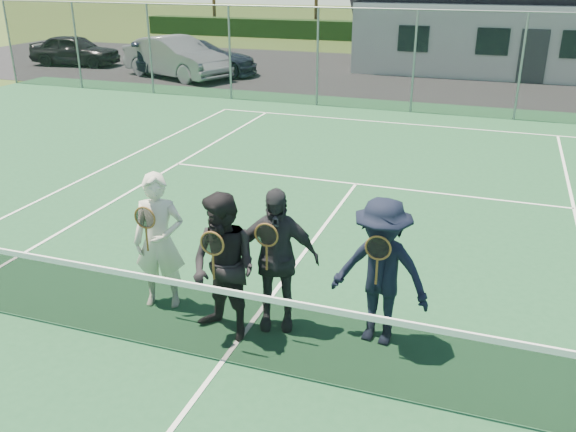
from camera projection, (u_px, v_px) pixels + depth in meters
name	position (u px, v px, depth m)	size (l,w,h in m)	color
ground	(436.00, 78.00, 24.35)	(220.00, 220.00, 0.00)	#324719
court_surface	(223.00, 362.00, 6.90)	(30.00, 30.00, 0.02)	#1C4C2B
tarmac_carpark	(339.00, 73.00, 25.58)	(40.00, 12.00, 0.01)	black
hedge_row	(462.00, 35.00, 34.61)	(40.00, 1.20, 1.10)	black
car_a	(75.00, 50.00, 27.24)	(1.60, 3.97, 1.35)	black
car_b	(176.00, 58.00, 24.15)	(1.69, 4.84, 1.59)	gray
car_c	(197.00, 58.00, 24.73)	(1.98, 4.88, 1.42)	black
court_markings	(223.00, 361.00, 6.89)	(11.03, 23.83, 0.01)	white
tennis_net	(221.00, 322.00, 6.70)	(11.68, 0.08, 1.10)	slate
perimeter_fence	(414.00, 62.00, 18.10)	(30.07, 0.07, 3.02)	slate
player_a	(159.00, 241.00, 7.74)	(0.75, 0.60, 1.80)	beige
player_b	(224.00, 268.00, 7.06)	(1.04, 0.92, 1.80)	black
player_c	(275.00, 259.00, 7.27)	(1.13, 0.71, 1.80)	#25252A
player_d	(381.00, 272.00, 6.96)	(1.24, 0.81, 1.80)	black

